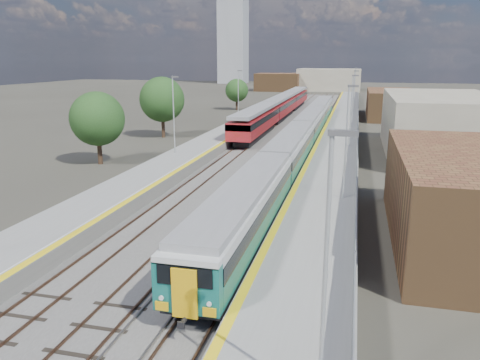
% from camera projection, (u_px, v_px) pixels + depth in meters
% --- Properties ---
extents(ground, '(320.00, 320.00, 0.00)m').
position_uv_depth(ground, '(297.00, 141.00, 59.59)').
color(ground, '#47443A').
rests_on(ground, ground).
extents(ballast_bed, '(10.50, 155.00, 0.06)m').
position_uv_depth(ballast_bed, '(282.00, 137.00, 62.46)').
color(ballast_bed, '#565451').
rests_on(ballast_bed, ground).
extents(tracks, '(8.96, 160.00, 0.17)m').
position_uv_depth(tracks, '(288.00, 134.00, 63.87)').
color(tracks, '#4C3323').
rests_on(tracks, ground).
extents(platform_right, '(4.70, 155.00, 8.52)m').
position_uv_depth(platform_right, '(340.00, 135.00, 60.57)').
color(platform_right, slate).
rests_on(platform_right, ground).
extents(platform_left, '(4.30, 155.00, 8.52)m').
position_uv_depth(platform_left, '(233.00, 131.00, 63.90)').
color(platform_left, slate).
rests_on(platform_left, ground).
extents(buildings, '(72.00, 185.50, 40.00)m').
position_uv_depth(buildings, '(275.00, 57.00, 144.38)').
color(buildings, brown).
rests_on(buildings, ground).
extents(green_train, '(2.65, 73.90, 2.92)m').
position_uv_depth(green_train, '(302.00, 134.00, 51.56)').
color(green_train, black).
rests_on(green_train, ground).
extents(red_train, '(2.96, 60.06, 3.74)m').
position_uv_depth(red_train, '(280.00, 106.00, 80.07)').
color(red_train, black).
rests_on(red_train, ground).
extents(tree_a, '(5.24, 5.24, 7.10)m').
position_uv_depth(tree_a, '(97.00, 119.00, 45.13)').
color(tree_a, '#382619').
rests_on(tree_a, ground).
extents(tree_b, '(5.83, 5.83, 7.90)m').
position_uv_depth(tree_b, '(162.00, 100.00, 60.74)').
color(tree_b, '#382619').
rests_on(tree_b, ground).
extents(tree_c, '(4.61, 4.61, 6.25)m').
position_uv_depth(tree_c, '(237.00, 90.00, 94.44)').
color(tree_c, '#382619').
rests_on(tree_c, ground).
extents(tree_d, '(4.44, 4.44, 6.01)m').
position_uv_depth(tree_d, '(454.00, 106.00, 64.26)').
color(tree_d, '#382619').
rests_on(tree_d, ground).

